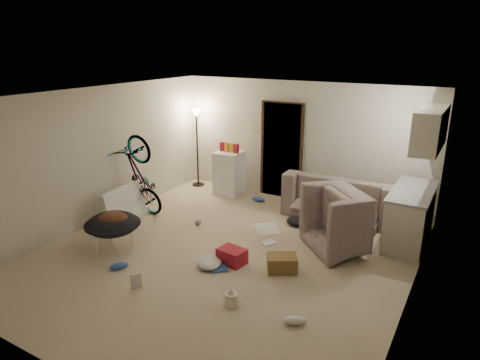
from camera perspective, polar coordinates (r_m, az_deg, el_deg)
The scene contains 37 objects.
floor at distance 6.94m, azimuth -2.06°, elevation -9.98°, with size 5.50×6.00×0.02m, color #BAAA8F.
ceiling at distance 6.18m, azimuth -2.33°, elevation 11.15°, with size 5.50×6.00×0.02m, color white.
wall_back at distance 9.05m, azimuth 8.08°, elevation 5.04°, with size 5.50×0.02×2.50m, color beige.
wall_front at distance 4.42m, azimuth -23.89°, elevation -10.48°, with size 5.50×0.02×2.50m, color beige.
wall_left at distance 8.21m, azimuth -18.73°, elevation 2.95°, with size 0.02×6.00×2.50m, color beige.
wall_right at distance 5.57m, azimuth 22.66°, elevation -4.42°, with size 0.02×6.00×2.50m, color beige.
doorway at distance 9.22m, azimuth 5.62°, elevation 3.90°, with size 0.85×0.10×2.04m, color black.
door_trim at distance 9.19m, azimuth 5.54°, elevation 3.87°, with size 0.97×0.04×2.10m, color #362213.
floor_lamp at distance 9.87m, azimuth -5.79°, elevation 6.54°, with size 0.28×0.28×1.81m.
kitchen_counter at distance 7.75m, azimuth 21.72°, elevation -4.58°, with size 0.60×1.50×0.88m, color beige.
counter_top at distance 7.60m, azimuth 22.11°, elevation -1.36°, with size 0.64×1.54×0.04m, color gray.
kitchen_uppers at distance 7.33m, azimuth 24.07°, elevation 6.25°, with size 0.38×1.40×0.65m, color beige.
sofa at distance 8.46m, azimuth 13.18°, elevation -2.83°, with size 2.11×0.82×0.62m, color #333932.
armchair at distance 7.28m, azimuth 15.12°, elevation -5.90°, with size 1.16×1.01×0.75m, color #333932.
bicycle at distance 8.53m, azimuth -13.06°, elevation -1.74°, with size 0.58×1.66×0.87m, color black.
book_asset at distance 6.25m, azimuth -14.34°, elevation -13.80°, with size 0.16×0.21×0.02m, color maroon.
mini_fridge at distance 9.49m, azimuth -1.47°, elevation 0.99°, with size 0.56×0.56×0.95m, color white.
snack_box_0 at distance 9.44m, azimuth -2.37°, elevation 4.19°, with size 0.10×0.07×0.30m, color maroon.
snack_box_1 at distance 9.38m, azimuth -1.75°, elevation 4.10°, with size 0.10×0.07×0.30m, color orange.
snack_box_2 at distance 9.32m, azimuth -1.13°, elevation 4.01°, with size 0.10×0.07×0.30m, color gold.
snack_box_3 at distance 9.26m, azimuth -0.49°, elevation 3.93°, with size 0.10×0.07×0.30m, color maroon.
saucer_chair at distance 7.22m, azimuth -16.58°, elevation -6.24°, with size 0.89×0.89×0.63m.
hoodie at distance 7.09m, azimuth -16.61°, elevation -4.99°, with size 0.48×0.40×0.22m, color #492619.
sofa_drape at distance 8.68m, azimuth 7.32°, elevation -0.33°, with size 0.56×0.46×0.28m, color black.
tv_box at distance 8.26m, azimuth -15.13°, elevation -3.22°, with size 0.13×1.06×0.70m, color silver.
drink_case_a at distance 6.46m, azimuth 5.63°, elevation -11.01°, with size 0.43×0.31×0.25m, color brown.
drink_case_b at distance 6.64m, azimuth -1.08°, elevation -10.10°, with size 0.41×0.30×0.24m, color maroon.
juicer at distance 5.70m, azimuth -1.18°, elevation -15.47°, with size 0.17×0.17×0.24m.
newspaper at distance 7.84m, azimuth 3.60°, elevation -6.50°, with size 0.40×0.53×0.01m, color silver.
book_blue at distance 6.57m, azimuth -2.88°, elevation -11.47°, with size 0.22×0.31×0.03m, color #2D55A5.
book_white at distance 7.30m, azimuth 3.87°, elevation -8.35°, with size 0.19×0.24×0.02m, color silver.
shoe_0 at distance 9.10m, azimuth 2.45°, elevation -2.58°, with size 0.28×0.11×0.10m, color #2D55A5.
shoe_1 at distance 8.05m, azimuth -5.57°, elevation -5.54°, with size 0.24×0.10×0.09m, color slate.
shoe_2 at distance 6.75m, azimuth -15.86°, elevation -10.97°, with size 0.28×0.11×0.10m, color #2D55A5.
shoe_4 at distance 5.44m, azimuth 7.33°, elevation -18.09°, with size 0.28×0.12×0.11m, color white.
clothes_lump_b at distance 8.05m, azimuth 7.77°, elevation -5.47°, with size 0.44×0.38×0.13m, color black.
clothes_lump_c at distance 6.59m, azimuth -4.11°, elevation -10.91°, with size 0.43×0.37×0.13m, color silver.
Camera 1 is at (3.29, -5.18, 3.23)m, focal length 32.00 mm.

